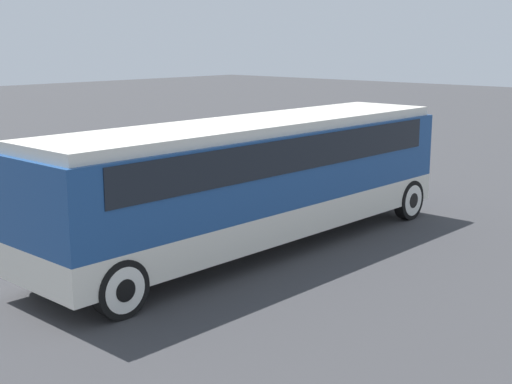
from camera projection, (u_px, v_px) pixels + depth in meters
name	position (u px, v px, depth m)	size (l,w,h in m)	color
ground_plane	(256.00, 248.00, 16.42)	(120.00, 120.00, 0.00)	#38383A
tour_bus	(259.00, 172.00, 16.12)	(11.35, 2.56, 2.96)	silver
parked_car_near	(38.00, 196.00, 18.62)	(4.70, 1.79, 1.43)	maroon
parked_car_mid	(135.00, 161.00, 24.05)	(4.25, 1.94, 1.46)	#7A6B5B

